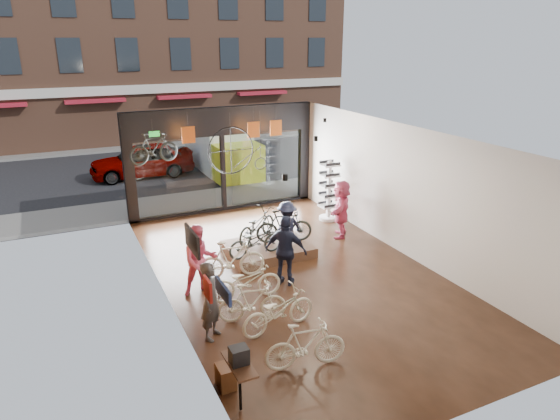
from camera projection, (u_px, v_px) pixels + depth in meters
ground_plane at (297, 274)px, 13.59m from camera, size 7.00×12.00×0.04m
ceiling at (298, 135)px, 12.34m from camera, size 7.00×12.00×0.04m
wall_left at (162, 229)px, 11.56m from camera, size 0.04×12.00×3.80m
wall_right at (406, 191)px, 14.38m from camera, size 0.04×12.00×3.80m
wall_back at (471, 320)px, 7.81m from camera, size 7.00×0.04×3.80m
storefront at (223, 160)px, 18.10m from camera, size 7.00×0.26×3.80m
exit_sign at (154, 134)px, 16.66m from camera, size 0.35×0.06×0.18m
street_road at (169, 159)px, 26.43m from camera, size 30.00×18.00×0.02m
sidewalk_near at (215, 199)px, 19.73m from camera, size 30.00×2.40×0.12m
sidewalk_far at (153, 144)px, 29.84m from camera, size 30.00×2.00×0.12m
opposite_building at (135, 22)px, 29.71m from camera, size 26.00×5.00×14.00m
street_car at (142, 160)px, 22.85m from camera, size 4.62×1.86×1.57m
box_truck at (224, 147)px, 23.30m from camera, size 2.09×6.28×2.47m
floor_bike_1 at (306, 345)px, 9.59m from camera, size 1.68×0.74×0.98m
floor_bike_2 at (278, 311)px, 10.84m from camera, size 1.87×0.89×0.95m
floor_bike_3 at (252, 302)px, 11.19m from camera, size 1.62×0.83×0.93m
floor_bike_4 at (246, 281)px, 12.16m from camera, size 1.81×0.76×0.92m
floor_bike_5 at (232, 260)px, 13.18m from camera, size 1.84×0.73×1.08m
display_platform at (268, 249)px, 14.79m from camera, size 2.40×1.80×0.30m
display_bike_left at (256, 241)px, 13.88m from camera, size 1.71×0.75×0.87m
display_bike_mid at (284, 226)px, 14.78m from camera, size 1.74×0.90×1.01m
display_bike_right at (257, 225)px, 14.95m from camera, size 1.84×1.51×0.94m
customer_0 at (211, 301)px, 10.44m from camera, size 0.74×0.75×1.75m
customer_1 at (200, 260)px, 12.25m from camera, size 0.93×0.74×1.82m
customer_2 at (286, 251)px, 12.73m from camera, size 1.12×1.08×1.87m
customer_3 at (287, 228)px, 14.67m from camera, size 1.13×0.78×1.60m
customer_5 at (341, 209)px, 15.90m from camera, size 1.47×1.72×1.87m
sunglasses_rack at (329, 191)px, 17.31m from camera, size 0.67×0.56×2.12m
wall_merch at (216, 324)px, 8.81m from camera, size 0.40×2.40×2.60m
penny_farthing at (240, 151)px, 16.67m from camera, size 2.00×0.06×1.60m
hung_bike at (154, 148)px, 15.12m from camera, size 1.64×0.82×0.95m
jersey_left at (188, 135)px, 16.48m from camera, size 0.45×0.03×0.55m
jersey_mid at (254, 130)px, 17.41m from camera, size 0.45×0.03×0.55m
jersey_right at (276, 128)px, 17.75m from camera, size 0.45×0.03×0.55m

